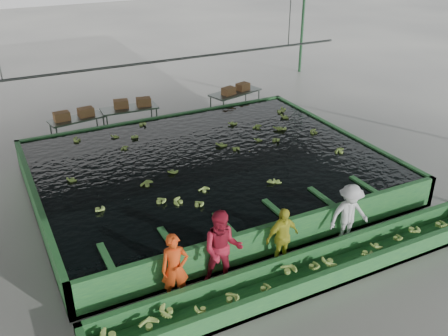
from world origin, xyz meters
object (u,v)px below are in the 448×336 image
worker_c (282,237)px  box_stack_right (236,92)px  packing_table_right (235,103)px  sorting_trough (308,272)px  box_stack_left (75,118)px  packing_table_mid (130,119)px  worker_a (175,268)px  packing_table_left (78,129)px  flotation_tank (209,171)px  box_stack_mid (133,106)px  worker_d (349,215)px  worker_b (222,249)px

worker_c → box_stack_right: (3.74, 9.18, 0.25)m
packing_table_right → sorting_trough: bearing=-109.5°
box_stack_left → sorting_trough: bearing=-74.6°
packing_table_mid → packing_table_right: size_ratio=0.95×
worker_a → box_stack_left: (-0.01, 9.51, 0.08)m
packing_table_left → box_stack_right: size_ratio=1.45×
sorting_trough → box_stack_left: box_stack_left is taller
worker_c → packing_table_left: worker_c is taller
flotation_tank → box_stack_mid: bearing=97.1°
worker_d → packing_table_right: (1.82, 9.27, -0.31)m
worker_c → worker_a: bearing=176.4°
flotation_tank → box_stack_right: box_stack_right is taller
box_stack_left → box_stack_right: 6.38m
worker_d → box_stack_left: bearing=124.1°
worker_a → box_stack_left: worker_a is taller
worker_d → box_stack_mid: worker_d is taller
box_stack_left → box_stack_mid: bearing=1.5°
packing_table_left → box_stack_right: bearing=-2.7°
packing_table_left → packing_table_right: 6.33m
packing_table_left → packing_table_right: packing_table_right is taller
worker_a → packing_table_mid: worker_a is taller
worker_b → box_stack_left: 9.57m
worker_a → worker_d: worker_d is taller
flotation_tank → packing_table_right: packing_table_right is taller
worker_c → packing_table_right: size_ratio=0.68×
worker_b → packing_table_right: worker_b is taller
packing_table_mid → packing_table_right: packing_table_right is taller
worker_b → packing_table_left: 9.55m
worker_c → box_stack_mid: (-0.46, 9.57, 0.20)m
sorting_trough → packing_table_mid: bearing=94.4°
packing_table_left → packing_table_mid: 1.97m
sorting_trough → box_stack_right: box_stack_right is taller
worker_c → worker_b: bearing=176.4°
flotation_tank → box_stack_left: size_ratio=7.13×
packing_table_mid → box_stack_mid: 0.50m
box_stack_left → box_stack_mid: 2.18m
packing_table_left → box_stack_left: bearing=155.6°
packing_table_left → worker_c: bearing=-74.8°
worker_c → box_stack_right: bearing=64.3°
worker_d → box_stack_right: size_ratio=1.22×
sorting_trough → box_stack_right: (3.54, 9.98, 0.75)m
packing_table_left → box_stack_right: box_stack_right is taller
flotation_tank → sorting_trough: bearing=-90.0°
worker_a → worker_c: bearing=12.6°
flotation_tank → worker_c: bearing=-92.6°
worker_d → packing_table_mid: bearing=113.3°
box_stack_left → worker_c: bearing=-74.5°
worker_c → sorting_trough: bearing=-79.9°
worker_b → packing_table_right: 10.67m
flotation_tank → box_stack_mid: size_ratio=7.30×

